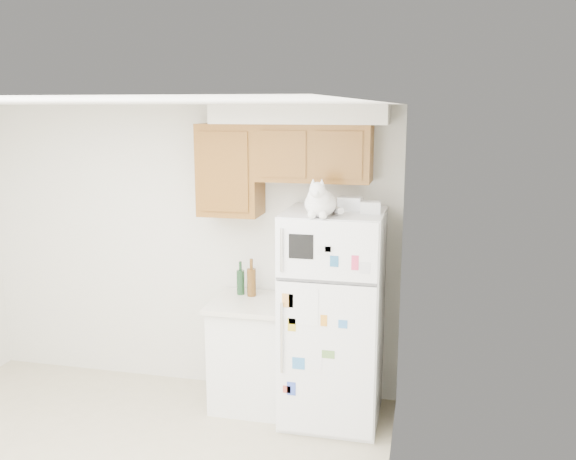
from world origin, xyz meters
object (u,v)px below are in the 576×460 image
(storage_box_front, at_px, (370,207))
(bottle_green, at_px, (241,278))
(storage_box_back, at_px, (350,203))
(refrigerator, at_px, (333,317))
(cat, at_px, (320,202))
(bottle_amber, at_px, (251,277))
(base_counter, at_px, (252,352))

(storage_box_front, xyz_separation_m, bottle_green, (-1.10, 0.23, -0.68))
(storage_box_back, xyz_separation_m, storage_box_front, (0.16, -0.13, -0.01))
(bottle_green, bearing_deg, refrigerator, -14.07)
(storage_box_front, distance_m, bottle_green, 1.31)
(cat, height_order, storage_box_back, cat)
(cat, xyz_separation_m, bottle_amber, (-0.65, 0.44, -0.73))
(storage_box_back, distance_m, storage_box_front, 0.21)
(bottle_green, bearing_deg, storage_box_back, -6.16)
(refrigerator, height_order, bottle_green, refrigerator)
(refrigerator, xyz_separation_m, bottle_green, (-0.82, 0.21, 0.21))
(storage_box_front, height_order, bottle_amber, storage_box_front)
(refrigerator, relative_size, bottle_green, 5.95)
(refrigerator, xyz_separation_m, bottle_amber, (-0.72, 0.18, 0.23))
(cat, distance_m, bottle_amber, 1.07)
(base_counter, distance_m, bottle_green, 0.63)
(refrigerator, distance_m, cat, 0.99)
(bottle_amber, bearing_deg, refrigerator, -14.37)
(base_counter, relative_size, cat, 2.21)
(base_counter, relative_size, storage_box_back, 5.11)
(cat, xyz_separation_m, storage_box_back, (0.17, 0.36, -0.06))
(refrigerator, relative_size, base_counter, 1.85)
(storage_box_front, bearing_deg, cat, -151.94)
(bottle_green, bearing_deg, bottle_amber, -11.98)
(storage_box_front, bearing_deg, base_counter, 167.99)
(bottle_green, distance_m, bottle_amber, 0.11)
(refrigerator, relative_size, storage_box_back, 9.44)
(storage_box_back, bearing_deg, refrigerator, -131.15)
(base_counter, height_order, bottle_amber, bottle_amber)
(refrigerator, bearing_deg, storage_box_back, 44.31)
(refrigerator, height_order, bottle_amber, refrigerator)
(refrigerator, bearing_deg, bottle_amber, 165.63)
(bottle_green, relative_size, bottle_amber, 0.89)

